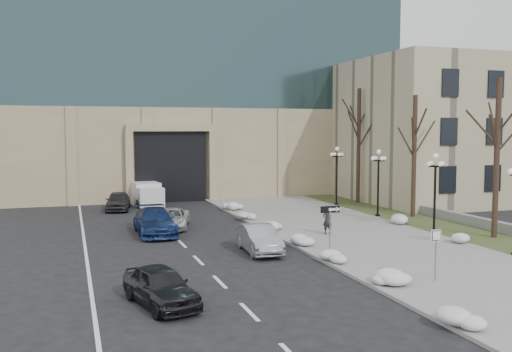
{
  "coord_description": "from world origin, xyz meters",
  "views": [
    {
      "loc": [
        -12.15,
        -15.96,
        6.18
      ],
      "look_at": [
        -2.03,
        14.9,
        3.5
      ],
      "focal_mm": 40.0,
      "sensor_mm": 36.0,
      "label": 1
    }
  ],
  "objects_px": {
    "lamppost_c": "(378,174)",
    "car_d": "(171,219)",
    "keep_sign": "(436,244)",
    "car_e": "(118,201)",
    "car_c": "(155,222)",
    "one_way_sign": "(333,216)",
    "box_truck": "(144,193)",
    "pedestrian": "(327,220)",
    "car_b": "(259,239)",
    "car_a": "(161,286)",
    "lamppost_d": "(337,168)",
    "lamppost_b": "(435,182)"
  },
  "relations": [
    {
      "from": "car_e",
      "to": "box_truck",
      "type": "xyz_separation_m",
      "value": [
        2.35,
        2.88,
        0.18
      ]
    },
    {
      "from": "car_e",
      "to": "lamppost_c",
      "type": "bearing_deg",
      "value": -19.78
    },
    {
      "from": "box_truck",
      "to": "lamppost_c",
      "type": "bearing_deg",
      "value": -44.8
    },
    {
      "from": "car_d",
      "to": "car_b",
      "type": "bearing_deg",
      "value": -55.51
    },
    {
      "from": "box_truck",
      "to": "pedestrian",
      "type": "bearing_deg",
      "value": -69.78
    },
    {
      "from": "car_b",
      "to": "lamppost_b",
      "type": "xyz_separation_m",
      "value": [
        11.53,
        1.74,
        2.38
      ]
    },
    {
      "from": "lamppost_c",
      "to": "car_d",
      "type": "bearing_deg",
      "value": 179.72
    },
    {
      "from": "car_c",
      "to": "pedestrian",
      "type": "bearing_deg",
      "value": -21.0
    },
    {
      "from": "car_c",
      "to": "box_truck",
      "type": "relative_size",
      "value": 0.88
    },
    {
      "from": "keep_sign",
      "to": "lamppost_d",
      "type": "height_order",
      "value": "lamppost_d"
    },
    {
      "from": "car_d",
      "to": "pedestrian",
      "type": "xyz_separation_m",
      "value": [
        8.15,
        -5.38,
        0.33
      ]
    },
    {
      "from": "car_b",
      "to": "box_truck",
      "type": "relative_size",
      "value": 0.7
    },
    {
      "from": "car_a",
      "to": "car_b",
      "type": "height_order",
      "value": "car_a"
    },
    {
      "from": "car_b",
      "to": "lamppost_b",
      "type": "relative_size",
      "value": 0.88
    },
    {
      "from": "car_c",
      "to": "keep_sign",
      "type": "distance_m",
      "value": 16.94
    },
    {
      "from": "lamppost_d",
      "to": "car_b",
      "type": "bearing_deg",
      "value": -128.05
    },
    {
      "from": "car_c",
      "to": "car_d",
      "type": "xyz_separation_m",
      "value": [
        1.25,
        1.75,
        -0.14
      ]
    },
    {
      "from": "pedestrian",
      "to": "one_way_sign",
      "type": "distance_m",
      "value": 6.57
    },
    {
      "from": "car_c",
      "to": "lamppost_c",
      "type": "height_order",
      "value": "lamppost_c"
    },
    {
      "from": "keep_sign",
      "to": "car_e",
      "type": "bearing_deg",
      "value": 112.47
    },
    {
      "from": "car_c",
      "to": "pedestrian",
      "type": "height_order",
      "value": "pedestrian"
    },
    {
      "from": "lamppost_b",
      "to": "lamppost_c",
      "type": "distance_m",
      "value": 6.5
    },
    {
      "from": "box_truck",
      "to": "lamppost_b",
      "type": "distance_m",
      "value": 23.83
    },
    {
      "from": "pedestrian",
      "to": "keep_sign",
      "type": "relative_size",
      "value": 0.76
    },
    {
      "from": "car_e",
      "to": "one_way_sign",
      "type": "xyz_separation_m",
      "value": [
        8.11,
        -20.53,
        1.45
      ]
    },
    {
      "from": "car_b",
      "to": "pedestrian",
      "type": "xyz_separation_m",
      "value": [
        5.14,
        2.93,
        0.26
      ]
    },
    {
      "from": "car_b",
      "to": "one_way_sign",
      "type": "distance_m",
      "value": 4.27
    },
    {
      "from": "lamppost_c",
      "to": "car_e",
      "type": "bearing_deg",
      "value": 151.41
    },
    {
      "from": "car_c",
      "to": "car_a",
      "type": "bearing_deg",
      "value": -97.16
    },
    {
      "from": "lamppost_c",
      "to": "lamppost_d",
      "type": "distance_m",
      "value": 6.5
    },
    {
      "from": "car_e",
      "to": "lamppost_c",
      "type": "relative_size",
      "value": 0.89
    },
    {
      "from": "car_e",
      "to": "lamppost_c",
      "type": "height_order",
      "value": "lamppost_c"
    },
    {
      "from": "car_d",
      "to": "box_truck",
      "type": "relative_size",
      "value": 0.75
    },
    {
      "from": "car_d",
      "to": "lamppost_b",
      "type": "distance_m",
      "value": 16.14
    },
    {
      "from": "car_c",
      "to": "lamppost_c",
      "type": "distance_m",
      "value": 16.04
    },
    {
      "from": "car_c",
      "to": "car_e",
      "type": "distance_m",
      "value": 11.02
    },
    {
      "from": "car_b",
      "to": "keep_sign",
      "type": "xyz_separation_m",
      "value": [
        4.87,
        -7.69,
        0.92
      ]
    },
    {
      "from": "car_b",
      "to": "car_e",
      "type": "height_order",
      "value": "car_e"
    },
    {
      "from": "box_truck",
      "to": "lamppost_d",
      "type": "distance_m",
      "value": 15.87
    },
    {
      "from": "one_way_sign",
      "to": "keep_sign",
      "type": "xyz_separation_m",
      "value": [
        2.25,
        -4.67,
        -0.57
      ]
    },
    {
      "from": "keep_sign",
      "to": "lamppost_c",
      "type": "xyz_separation_m",
      "value": [
        6.66,
        15.93,
        1.46
      ]
    },
    {
      "from": "car_d",
      "to": "box_truck",
      "type": "bearing_deg",
      "value": 105.25
    },
    {
      "from": "one_way_sign",
      "to": "lamppost_c",
      "type": "height_order",
      "value": "lamppost_c"
    },
    {
      "from": "car_d",
      "to": "pedestrian",
      "type": "height_order",
      "value": "pedestrian"
    },
    {
      "from": "car_d",
      "to": "lamppost_d",
      "type": "xyz_separation_m",
      "value": [
        14.54,
        6.43,
        2.45
      ]
    },
    {
      "from": "one_way_sign",
      "to": "keep_sign",
      "type": "relative_size",
      "value": 1.2
    },
    {
      "from": "car_e",
      "to": "keep_sign",
      "type": "xyz_separation_m",
      "value": [
        10.36,
        -25.2,
        0.89
      ]
    },
    {
      "from": "car_c",
      "to": "keep_sign",
      "type": "bearing_deg",
      "value": -57.24
    },
    {
      "from": "car_b",
      "to": "car_c",
      "type": "relative_size",
      "value": 0.8
    },
    {
      "from": "car_d",
      "to": "car_a",
      "type": "bearing_deg",
      "value": -86.39
    }
  ]
}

